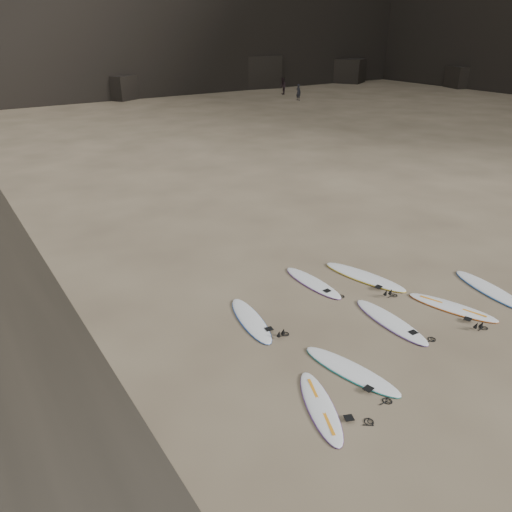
{
  "coord_description": "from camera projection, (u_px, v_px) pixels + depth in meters",
  "views": [
    {
      "loc": [
        -9.27,
        -6.95,
        7.13
      ],
      "look_at": [
        -2.71,
        3.07,
        1.5
      ],
      "focal_mm": 35.0,
      "sensor_mm": 36.0,
      "label": 1
    }
  ],
  "objects": [
    {
      "name": "ground",
      "position": [
        409.0,
        326.0,
        12.89
      ],
      "size": [
        240.0,
        240.0,
        0.0
      ],
      "primitive_type": "plane",
      "color": "#897559",
      "rests_on": "ground"
    },
    {
      "name": "surfboard_0",
      "position": [
        320.0,
        406.0,
        10.14
      ],
      "size": [
        1.34,
        2.29,
        0.08
      ],
      "primitive_type": "ellipsoid",
      "rotation": [
        0.0,
        0.0,
        -0.38
      ],
      "color": "white",
      "rests_on": "ground"
    },
    {
      "name": "surfboard_1",
      "position": [
        351.0,
        370.0,
        11.19
      ],
      "size": [
        1.13,
        2.58,
        0.09
      ],
      "primitive_type": "ellipsoid",
      "rotation": [
        0.0,
        0.0,
        0.22
      ],
      "color": "white",
      "rests_on": "ground"
    },
    {
      "name": "surfboard_2",
      "position": [
        391.0,
        321.0,
        13.03
      ],
      "size": [
        0.74,
        2.57,
        0.09
      ],
      "primitive_type": "ellipsoid",
      "rotation": [
        0.0,
        0.0,
        -0.05
      ],
      "color": "white",
      "rests_on": "ground"
    },
    {
      "name": "surfboard_3",
      "position": [
        452.0,
        307.0,
        13.68
      ],
      "size": [
        1.35,
        2.5,
        0.09
      ],
      "primitive_type": "ellipsoid",
      "rotation": [
        0.0,
        0.0,
        0.33
      ],
      "color": "white",
      "rests_on": "ground"
    },
    {
      "name": "surfboard_4",
      "position": [
        491.0,
        290.0,
        14.55
      ],
      "size": [
        1.11,
        2.75,
        0.1
      ],
      "primitive_type": "ellipsoid",
      "rotation": [
        0.0,
        0.0,
        -0.18
      ],
      "color": "white",
      "rests_on": "ground"
    },
    {
      "name": "surfboard_5",
      "position": [
        251.0,
        320.0,
        13.09
      ],
      "size": [
        1.01,
        2.45,
        0.09
      ],
      "primitive_type": "ellipsoid",
      "rotation": [
        0.0,
        0.0,
        -0.19
      ],
      "color": "white",
      "rests_on": "ground"
    },
    {
      "name": "surfboard_6",
      "position": [
        313.0,
        282.0,
        14.97
      ],
      "size": [
        0.64,
        2.42,
        0.09
      ],
      "primitive_type": "ellipsoid",
      "rotation": [
        0.0,
        0.0,
        0.02
      ],
      "color": "white",
      "rests_on": "ground"
    },
    {
      "name": "surfboard_7",
      "position": [
        364.0,
        276.0,
        15.31
      ],
      "size": [
        1.33,
        2.88,
        0.1
      ],
      "primitive_type": "ellipsoid",
      "rotation": [
        0.0,
        0.0,
        0.24
      ],
      "color": "white",
      "rests_on": "ground"
    },
    {
      "name": "person_a",
      "position": [
        298.0,
        92.0,
        49.77
      ],
      "size": [
        0.46,
        0.62,
        1.56
      ],
      "primitive_type": "imported",
      "rotation": [
        0.0,
        0.0,
        1.72
      ],
      "color": "black",
      "rests_on": "ground"
    },
    {
      "name": "person_b",
      "position": [
        283.0,
        86.0,
        53.76
      ],
      "size": [
        0.99,
        1.06,
        1.73
      ],
      "primitive_type": "imported",
      "rotation": [
        0.0,
        0.0,
        4.18
      ],
      "color": "black",
      "rests_on": "ground"
    }
  ]
}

